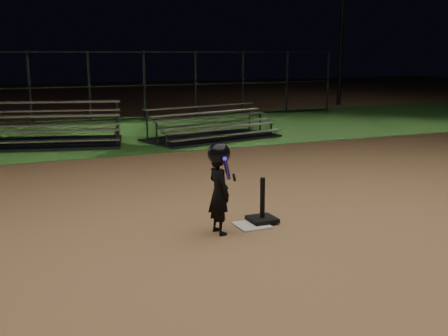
% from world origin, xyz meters
% --- Properties ---
extents(ground, '(80.00, 80.00, 0.00)m').
position_xyz_m(ground, '(0.00, 0.00, 0.00)').
color(ground, '#966C44').
rests_on(ground, ground).
extents(grass_strip, '(60.00, 8.00, 0.01)m').
position_xyz_m(grass_strip, '(0.00, 10.00, 0.01)').
color(grass_strip, '#24541B').
rests_on(grass_strip, ground).
extents(home_plate, '(0.45, 0.45, 0.02)m').
position_xyz_m(home_plate, '(0.00, 0.00, 0.01)').
color(home_plate, beige).
rests_on(home_plate, ground).
extents(batting_tee, '(0.38, 0.38, 0.65)m').
position_xyz_m(batting_tee, '(0.20, 0.08, 0.13)').
color(batting_tee, black).
rests_on(batting_tee, home_plate).
extents(child_batter, '(0.43, 0.63, 1.26)m').
position_xyz_m(child_batter, '(-0.55, -0.10, 0.67)').
color(child_batter, black).
rests_on(child_batter, ground).
extents(bleacher_left, '(4.94, 3.24, 1.11)m').
position_xyz_m(bleacher_left, '(-2.27, 8.49, 0.23)').
color(bleacher_left, silver).
rests_on(bleacher_left, ground).
extents(bleacher_right, '(4.07, 2.64, 0.92)m').
position_xyz_m(bleacher_right, '(2.51, 7.63, 0.19)').
color(bleacher_right, silver).
rests_on(bleacher_right, ground).
extents(backstop_fence, '(20.08, 0.08, 2.50)m').
position_xyz_m(backstop_fence, '(0.00, 13.00, 1.25)').
color(backstop_fence, '#38383D').
rests_on(backstop_fence, ground).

